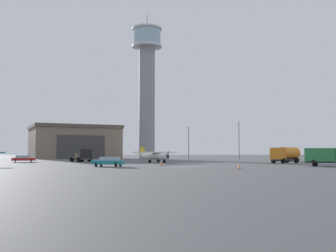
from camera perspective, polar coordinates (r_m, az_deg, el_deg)
The scene contains 14 objects.
ground_plane at distance 54.72m, azimuth 2.66°, elevation -5.91°, with size 400.00×400.00×0.00m, color #545456.
control_tower at distance 116.46m, azimuth -3.07°, elevation 6.71°, with size 8.75×8.75×42.57m.
hangar at distance 127.54m, azimuth -13.47°, elevation -2.27°, with size 33.30×31.74×10.12m.
airplane_white at distance 73.64m, azimuth -1.96°, elevation -4.25°, with size 7.94×8.90×3.01m.
truck_flatbed_black at distance 81.50m, azimuth -12.27°, elevation -4.22°, with size 5.98×7.02×2.60m.
truck_box_silver at distance 89.00m, azimuth 16.47°, elevation -3.88°, with size 4.67×7.23×2.86m.
truck_box_green at distance 59.51m, azimuth 22.26°, elevation -3.97°, with size 6.53×4.78×2.76m.
truck_fuel_tanker_orange at distance 75.01m, azimuth 16.65°, elevation -3.90°, with size 6.01×5.78×2.91m.
car_red at distance 83.03m, azimuth -20.24°, elevation -4.42°, with size 4.78×3.59×1.37m.
car_teal at distance 55.62m, azimuth -8.56°, elevation -5.07°, with size 4.63×2.82×1.37m.
light_post_east at distance 108.54m, azimuth 10.23°, elevation -1.56°, with size 0.44×0.44×10.42m.
light_post_north at distance 109.39m, azimuth 3.00°, elevation -1.98°, with size 0.44×0.44×9.12m.
traffic_cone_near_left at distance 48.49m, azimuth 10.26°, elevation -5.82°, with size 0.36×0.36×0.55m.
traffic_cone_near_right at distance 59.00m, azimuth -0.98°, elevation -5.41°, with size 0.36×0.36×0.72m.
Camera 1 is at (1.74, -54.66, 2.10)m, focal length 42.13 mm.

